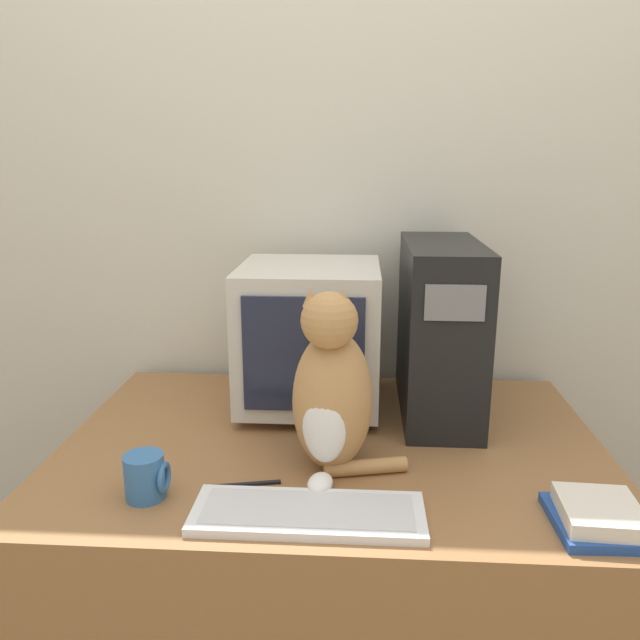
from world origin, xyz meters
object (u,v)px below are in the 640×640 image
Objects in this scene: crt_monitor at (310,335)px; mug at (146,477)px; computer_tower at (440,329)px; book_stack at (598,516)px; pen at (246,484)px; cat at (332,394)px; keyboard at (308,513)px.

crt_monitor reaches higher than mug.
crt_monitor is at bearing 178.06° from computer_tower.
computer_tower is 2.51× the size of book_stack.
crt_monitor is at bearing 77.45° from pen.
mug reaches higher than book_stack.
cat is 0.26m from pen.
cat is (-0.27, -0.34, -0.05)m from computer_tower.
book_stack is at bearing -43.39° from crt_monitor.
book_stack reaches higher than pen.
keyboard is at bearing -85.79° from crt_monitor.
crt_monitor reaches higher than book_stack.
mug reaches higher than keyboard.
mug is (-0.64, -0.49, -0.18)m from computer_tower.
keyboard reaches higher than pen.
mug reaches higher than pen.
keyboard is at bearing -90.15° from cat.
computer_tower is 0.83m from mug.
crt_monitor is 0.95× the size of cat.
book_stack is 0.69m from pen.
pen is (-0.68, 0.11, -0.02)m from book_stack.
crt_monitor is at bearing 59.74° from mug.
mug is at bearing -163.51° from pen.
crt_monitor is 4.19× the size of mug.
crt_monitor is 0.88× the size of keyboard.
mug is at bearing 171.02° from keyboard.
pen is (-0.45, -0.43, -0.23)m from computer_tower.
computer_tower is 0.63m from book_stack.
crt_monitor is 2.15× the size of book_stack.
pen is at bearing -142.74° from cat.
keyboard is at bearing -38.21° from pen.
computer_tower reaches higher than keyboard.
keyboard is (0.04, -0.56, -0.19)m from crt_monitor.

